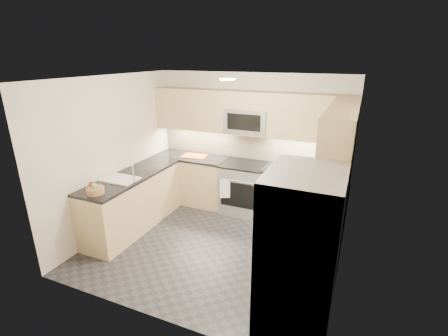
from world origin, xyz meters
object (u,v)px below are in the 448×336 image
at_px(gas_range, 244,188).
at_px(utensil_bowl, 328,172).
at_px(refrigerator, 299,257).
at_px(microwave, 247,120).
at_px(fruit_basket, 95,191).
at_px(cutting_board, 194,156).

height_order(gas_range, utensil_bowl, utensil_bowl).
relative_size(gas_range, refrigerator, 0.51).
distance_m(microwave, fruit_basket, 2.75).
distance_m(refrigerator, cutting_board, 3.48).
distance_m(gas_range, refrigerator, 2.86).
bearing_deg(microwave, fruit_basket, -123.69).
xyz_separation_m(gas_range, utensil_bowl, (1.46, -0.08, 0.56)).
bearing_deg(utensil_bowl, refrigerator, -90.17).
bearing_deg(cutting_board, gas_range, -1.54).
height_order(refrigerator, cutting_board, refrigerator).
relative_size(cutting_board, fruit_basket, 1.82).
height_order(microwave, utensil_bowl, microwave).
relative_size(utensil_bowl, cutting_board, 0.58).
bearing_deg(utensil_bowl, fruit_basket, -145.61).
bearing_deg(utensil_bowl, microwave, 172.06).
distance_m(utensil_bowl, fruit_basket, 3.55).
xyz_separation_m(gas_range, cutting_board, (-1.02, 0.03, 0.49)).
distance_m(microwave, utensil_bowl, 1.62).
height_order(gas_range, fruit_basket, fruit_basket).
xyz_separation_m(microwave, fruit_basket, (-1.47, -2.21, -0.72)).
bearing_deg(refrigerator, cutting_board, 135.26).
relative_size(refrigerator, utensil_bowl, 6.89).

